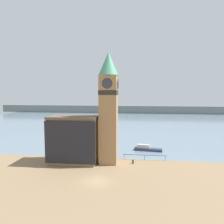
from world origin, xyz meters
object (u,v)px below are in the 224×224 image
object	(u,v)px
boat_near	(147,148)
mooring_bollard_near	(133,161)
pier_building	(74,139)
clock_tower	(109,105)

from	to	relation	value
boat_near	mooring_bollard_near	size ratio (longest dim) A/B	8.26
pier_building	boat_near	world-z (taller)	pier_building
clock_tower	boat_near	size ratio (longest dim) A/B	3.23
clock_tower	pier_building	distance (m)	10.06
pier_building	boat_near	size ratio (longest dim) A/B	1.46
pier_building	mooring_bollard_near	size ratio (longest dim) A/B	12.05
mooring_bollard_near	clock_tower	bearing A→B (deg)	-179.44
clock_tower	boat_near	bearing A→B (deg)	51.56
boat_near	mooring_bollard_near	xyz separation A→B (m)	(-3.13, -10.20, -0.08)
clock_tower	boat_near	world-z (taller)	clock_tower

